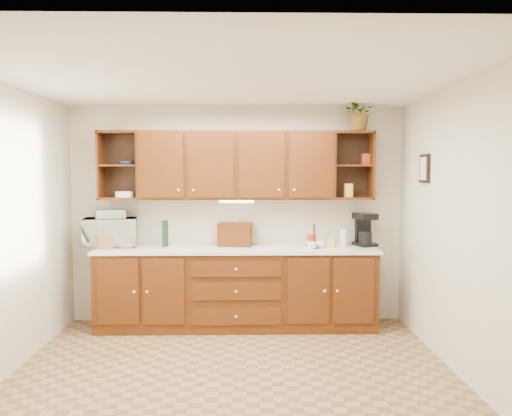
{
  "coord_description": "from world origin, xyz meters",
  "views": [
    {
      "loc": [
        0.12,
        -4.29,
        1.8
      ],
      "look_at": [
        0.22,
        1.15,
        1.42
      ],
      "focal_mm": 35.0,
      "sensor_mm": 36.0,
      "label": 1
    }
  ],
  "objects_px": {
    "microwave": "(111,232)",
    "potted_plant": "(359,113)",
    "coffee_maker": "(364,230)",
    "bread_box": "(235,234)"
  },
  "relations": [
    {
      "from": "microwave",
      "to": "coffee_maker",
      "type": "bearing_deg",
      "value": -9.89
    },
    {
      "from": "microwave",
      "to": "potted_plant",
      "type": "xyz_separation_m",
      "value": [
        2.92,
        -0.04,
        1.39
      ]
    },
    {
      "from": "coffee_maker",
      "to": "microwave",
      "type": "bearing_deg",
      "value": 164.21
    },
    {
      "from": "potted_plant",
      "to": "coffee_maker",
      "type": "bearing_deg",
      "value": 26.92
    },
    {
      "from": "bread_box",
      "to": "potted_plant",
      "type": "height_order",
      "value": "potted_plant"
    },
    {
      "from": "microwave",
      "to": "potted_plant",
      "type": "relative_size",
      "value": 1.43
    },
    {
      "from": "potted_plant",
      "to": "bread_box",
      "type": "bearing_deg",
      "value": 177.83
    },
    {
      "from": "bread_box",
      "to": "potted_plant",
      "type": "distance_m",
      "value": 2.03
    },
    {
      "from": "coffee_maker",
      "to": "potted_plant",
      "type": "bearing_deg",
      "value": -169.02
    },
    {
      "from": "bread_box",
      "to": "coffee_maker",
      "type": "distance_m",
      "value": 1.54
    }
  ]
}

